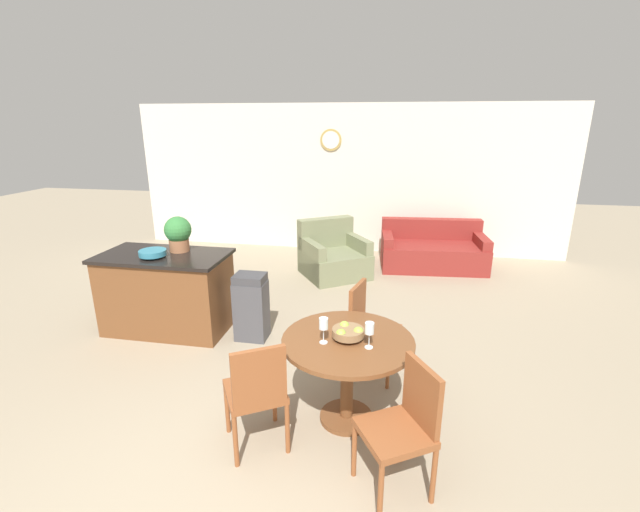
% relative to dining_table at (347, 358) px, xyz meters
% --- Properties ---
extents(wall_back, '(8.00, 0.09, 2.70)m').
position_rel_dining_table_xyz_m(wall_back, '(-0.66, 4.95, 0.77)').
color(wall_back, silver).
rests_on(wall_back, ground_plane).
extents(dining_table, '(1.05, 1.05, 0.75)m').
position_rel_dining_table_xyz_m(dining_table, '(0.00, 0.00, 0.00)').
color(dining_table, brown).
rests_on(dining_table, ground_plane).
extents(dining_chair_near_left, '(0.58, 0.58, 0.91)m').
position_rel_dining_table_xyz_m(dining_chair_near_left, '(-0.61, -0.45, -0.07)').
color(dining_chair_near_left, brown).
rests_on(dining_chair_near_left, ground_plane).
extents(dining_chair_near_right, '(0.58, 0.58, 0.91)m').
position_rel_dining_table_xyz_m(dining_chair_near_right, '(0.45, -0.61, -0.07)').
color(dining_chair_near_right, brown).
rests_on(dining_chair_near_right, ground_plane).
extents(dining_chair_far_side, '(0.51, 0.51, 0.91)m').
position_rel_dining_table_xyz_m(dining_chair_far_side, '(0.11, 0.75, -0.07)').
color(dining_chair_far_side, brown).
rests_on(dining_chair_far_side, ground_plane).
extents(fruit_bowl, '(0.25, 0.25, 0.11)m').
position_rel_dining_table_xyz_m(fruit_bowl, '(-0.00, -0.00, 0.23)').
color(fruit_bowl, olive).
rests_on(fruit_bowl, dining_table).
extents(wine_glass_left, '(0.07, 0.07, 0.21)m').
position_rel_dining_table_xyz_m(wine_glass_left, '(-0.18, -0.09, 0.32)').
color(wine_glass_left, silver).
rests_on(wine_glass_left, dining_table).
extents(wine_glass_right, '(0.07, 0.07, 0.21)m').
position_rel_dining_table_xyz_m(wine_glass_right, '(0.17, -0.10, 0.32)').
color(wine_glass_right, silver).
rests_on(wine_glass_right, dining_table).
extents(kitchen_island, '(1.46, 0.79, 0.94)m').
position_rel_dining_table_xyz_m(kitchen_island, '(-2.29, 1.25, -0.11)').
color(kitchen_island, brown).
rests_on(kitchen_island, ground_plane).
extents(teal_bowl, '(0.30, 0.30, 0.08)m').
position_rel_dining_table_xyz_m(teal_bowl, '(-2.33, 1.13, 0.41)').
color(teal_bowl, teal).
rests_on(teal_bowl, kitchen_island).
extents(potted_plant, '(0.31, 0.31, 0.41)m').
position_rel_dining_table_xyz_m(potted_plant, '(-2.16, 1.41, 0.57)').
color(potted_plant, '#A36642').
rests_on(potted_plant, kitchen_island).
extents(trash_bin, '(0.35, 0.28, 0.77)m').
position_rel_dining_table_xyz_m(trash_bin, '(-1.24, 1.21, -0.20)').
color(trash_bin, '#47474C').
rests_on(trash_bin, ground_plane).
extents(couch, '(1.77, 1.05, 0.77)m').
position_rel_dining_table_xyz_m(couch, '(0.95, 4.18, -0.31)').
color(couch, maroon).
rests_on(couch, ground_plane).
extents(armchair, '(1.28, 1.28, 0.88)m').
position_rel_dining_table_xyz_m(armchair, '(-0.65, 3.48, -0.29)').
color(armchair, '#7A7F5B').
rests_on(armchair, ground_plane).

